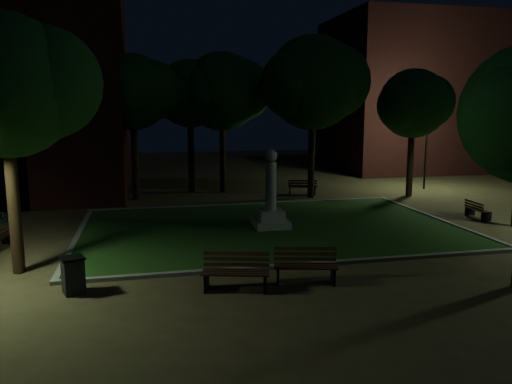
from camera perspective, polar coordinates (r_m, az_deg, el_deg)
ground at (r=18.80m, az=3.20°, el=-5.61°), size 80.00×80.00×0.00m
lawn at (r=20.66m, az=1.69°, el=-4.10°), size 15.00×10.00×0.08m
lawn_kerb at (r=20.65m, az=1.69°, el=-4.05°), size 15.40×10.40×0.12m
monument at (r=20.46m, az=1.70°, el=-1.60°), size 1.40×1.40×3.20m
building_far at (r=43.95m, az=19.25°, el=10.42°), size 16.00×10.00×12.00m
tree_west at (r=16.13m, az=-26.51°, el=10.80°), size 5.10×4.17×7.63m
tree_north_wl at (r=27.57m, az=-13.76°, el=11.02°), size 4.92×4.02×7.78m
tree_north_er at (r=27.72m, az=6.73°, el=12.29°), size 6.24×5.09×8.83m
tree_ne at (r=29.35m, az=17.70°, el=9.60°), size 4.68×3.82×7.09m
tree_nw at (r=28.35m, az=-24.47°, el=12.91°), size 6.93×5.66×9.82m
tree_far_north at (r=29.56m, az=-7.40°, el=11.08°), size 4.80×3.92×7.72m
tree_extra at (r=29.34m, az=-3.69°, el=11.38°), size 5.55×4.53×8.14m
lamppost_nw at (r=26.97m, az=-25.75°, el=4.66°), size 1.18×0.28×4.36m
lamppost_ne at (r=32.16m, az=18.92°, el=5.88°), size 1.18×0.28×4.52m
bench_near_left at (r=13.80m, az=-2.31°, el=-9.21°), size 1.93×1.09×1.00m
bench_near_right at (r=14.41m, az=5.67°, el=-8.47°), size 1.89×1.04×0.98m
bench_left_side at (r=19.79m, az=-27.09°, el=-4.76°), size 0.75×1.54×0.81m
bench_right_side at (r=24.61m, az=23.94°, el=-1.93°), size 0.60×1.46×0.79m
bench_far_side at (r=28.80m, az=5.32°, el=0.52°), size 1.72×1.00×0.89m
trash_bin at (r=14.38m, az=-20.17°, el=-8.87°), size 0.75×0.75×1.00m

